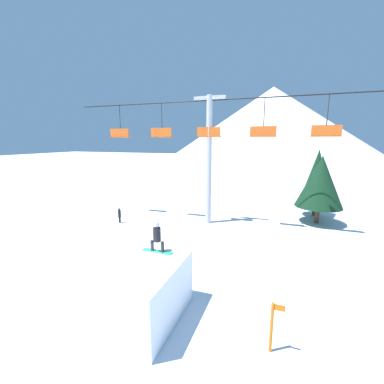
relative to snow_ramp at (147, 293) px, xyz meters
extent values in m
plane|color=white|center=(-0.99, -0.08, -1.07)|extent=(220.00, 220.00, 0.00)
cone|color=silver|center=(-0.99, 86.83, 10.91)|extent=(71.83, 71.83, 23.96)
cube|color=white|center=(0.00, 0.00, 0.00)|extent=(2.25, 3.57, 2.15)
cube|color=silver|center=(0.00, 1.74, 1.04)|extent=(2.25, 0.10, 0.06)
cube|color=#1E9E6B|center=(-0.18, 1.19, 1.09)|extent=(1.32, 0.26, 0.03)
cylinder|color=black|center=(-0.41, 1.19, 1.32)|extent=(0.14, 0.14, 0.42)
cylinder|color=black|center=(0.05, 1.19, 1.32)|extent=(0.14, 0.14, 0.42)
cylinder|color=black|center=(-0.18, 1.19, 1.81)|extent=(0.31, 0.31, 0.57)
sphere|color=#B2B2B7|center=(-0.18, 1.19, 2.22)|extent=(0.24, 0.24, 0.24)
cylinder|color=#B2B2B7|center=(-1.17, 11.77, 3.86)|extent=(0.45, 0.45, 9.86)
cube|color=#B2B2B7|center=(-1.17, 11.77, 8.59)|extent=(2.40, 0.24, 0.24)
cylinder|color=black|center=(-1.17, 11.77, 8.39)|extent=(23.40, 0.08, 0.08)
cylinder|color=#28282D|center=(-9.12, 11.77, 7.08)|extent=(0.06, 0.06, 2.62)
cube|color=#E05619|center=(-9.12, 11.77, 5.77)|extent=(1.80, 0.44, 0.08)
cube|color=#E05619|center=(-9.12, 11.59, 6.12)|extent=(1.80, 0.08, 0.70)
cylinder|color=#28282D|center=(-5.14, 11.77, 7.08)|extent=(0.06, 0.06, 2.62)
cube|color=#E05619|center=(-5.14, 11.77, 5.77)|extent=(1.80, 0.44, 0.08)
cube|color=#E05619|center=(-5.14, 11.59, 6.12)|extent=(1.80, 0.08, 0.70)
cylinder|color=#28282D|center=(-1.17, 11.77, 7.08)|extent=(0.06, 0.06, 2.62)
cube|color=#E05619|center=(-1.17, 11.77, 5.77)|extent=(1.80, 0.44, 0.08)
cube|color=#E05619|center=(-1.17, 11.59, 6.12)|extent=(1.80, 0.08, 0.70)
cylinder|color=#28282D|center=(2.81, 11.77, 7.08)|extent=(0.06, 0.06, 2.62)
cube|color=#E05619|center=(2.81, 11.77, 5.77)|extent=(1.80, 0.44, 0.08)
cube|color=#E05619|center=(2.81, 11.59, 6.12)|extent=(1.80, 0.08, 0.70)
cylinder|color=#28282D|center=(6.79, 11.77, 7.08)|extent=(0.06, 0.06, 2.62)
cube|color=#E05619|center=(6.79, 11.77, 5.77)|extent=(1.80, 0.44, 0.08)
cube|color=#E05619|center=(6.79, 11.59, 6.12)|extent=(1.80, 0.08, 0.70)
cylinder|color=#4C3823|center=(7.11, 14.67, -0.39)|extent=(0.35, 0.35, 1.37)
cone|color=black|center=(7.11, 14.67, 2.32)|extent=(3.57, 3.57, 4.06)
cylinder|color=#4C3823|center=(7.07, 16.83, -0.52)|extent=(0.28, 0.28, 1.11)
cone|color=black|center=(7.07, 16.83, 2.40)|extent=(2.62, 2.62, 4.74)
cylinder|color=orange|center=(4.40, -0.02, -0.22)|extent=(0.10, 0.10, 1.71)
cube|color=orange|center=(4.58, -0.02, 0.52)|extent=(0.36, 0.02, 0.20)
cylinder|color=black|center=(-7.87, 9.24, -0.85)|extent=(0.17, 0.17, 0.45)
cylinder|color=black|center=(-7.87, 9.24, -0.32)|extent=(0.24, 0.24, 0.60)
sphere|color=#232328|center=(-7.87, 9.24, 0.07)|extent=(0.18, 0.18, 0.18)
camera|label=1|loc=(4.47, -7.43, 5.52)|focal=24.00mm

